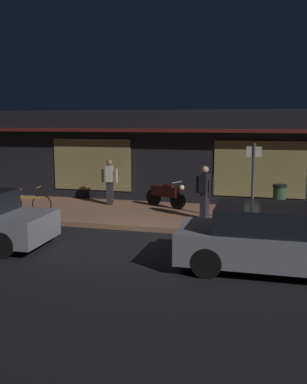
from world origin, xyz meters
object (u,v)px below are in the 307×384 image
object	(u,v)px
bicycle_parked	(27,203)
person_photographer	(110,181)
person_bystander	(205,191)
trash_bin	(279,198)
parked_car_far	(273,239)
motorcycle	(166,194)
sign_post	(253,178)

from	to	relation	value
bicycle_parked	person_photographer	xyz separation A→B (m)	(2.06, 2.28, 0.52)
person_bystander	trash_bin	xyz separation A→B (m)	(2.28, 1.79, -0.41)
trash_bin	parked_car_far	bearing A→B (deg)	-92.13
trash_bin	motorcycle	bearing A→B (deg)	-175.88
bicycle_parked	trash_bin	world-z (taller)	trash_bin
bicycle_parked	trash_bin	size ratio (longest dim) A/B	1.76
person_photographer	parked_car_far	size ratio (longest dim) A/B	0.41
sign_post	person_photographer	bearing A→B (deg)	161.58
motorcycle	bicycle_parked	xyz separation A→B (m)	(-4.19, -2.27, -0.14)
motorcycle	sign_post	world-z (taller)	sign_post
person_bystander	sign_post	distance (m)	1.55
bicycle_parked	person_photographer	size ratio (longest dim) A/B	0.98
person_bystander	person_photographer	bearing A→B (deg)	157.77
person_photographer	person_bystander	world-z (taller)	same
bicycle_parked	trash_bin	bearing A→B (deg)	17.51
bicycle_parked	motorcycle	bearing A→B (deg)	28.39
person_photographer	trash_bin	distance (m)	6.03
person_bystander	parked_car_far	size ratio (longest dim) A/B	0.41
person_bystander	sign_post	xyz separation A→B (m)	(1.46, -0.20, 0.48)
bicycle_parked	person_bystander	size ratio (longest dim) A/B	0.98
motorcycle	trash_bin	world-z (taller)	motorcycle
person_bystander	bicycle_parked	bearing A→B (deg)	-172.56
person_photographer	trash_bin	xyz separation A→B (m)	(6.01, 0.26, -0.41)
sign_post	parked_car_far	xyz separation A→B (m)	(0.60, -3.80, -0.81)
person_photographer	trash_bin	bearing A→B (deg)	2.52
bicycle_parked	person_photographer	world-z (taller)	person_photographer
motorcycle	person_photographer	world-z (taller)	person_photographer
bicycle_parked	person_photographer	bearing A→B (deg)	47.93
parked_car_far	motorcycle	bearing A→B (deg)	123.58
motorcycle	sign_post	distance (m)	3.61
person_photographer	person_bystander	xyz separation A→B (m)	(3.73, -1.52, 0.00)
bicycle_parked	trash_bin	distance (m)	8.46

